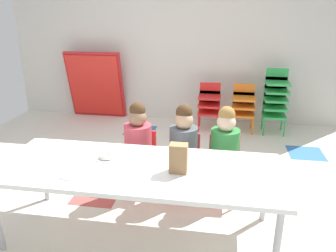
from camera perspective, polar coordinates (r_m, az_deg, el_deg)
ground_plane at (r=3.32m, az=-4.51°, el=-12.38°), size 5.27×4.99×0.02m
back_wall at (r=5.28m, az=1.62°, el=14.71°), size 5.27×0.10×2.55m
craft_table at (r=2.58m, az=-5.03°, el=-7.77°), size 2.16×0.82×0.61m
seated_child_near_camera at (r=3.18m, az=-5.09°, el=-2.38°), size 0.32×0.31×0.92m
seated_child_middle_seat at (r=3.11m, az=2.67°, el=-2.88°), size 0.32×0.32×0.92m
seated_child_far_right at (r=3.10m, az=9.66°, el=-3.28°), size 0.34×0.34×0.92m
kid_chair_red_stack at (r=4.97m, az=7.06°, el=3.91°), size 0.32×0.30×0.68m
kid_chair_orange_stack at (r=4.98m, az=12.75°, el=3.59°), size 0.32×0.30×0.68m
kid_chair_green_stack at (r=5.00m, az=17.86°, el=4.61°), size 0.32×0.30×0.92m
folded_activity_table at (r=5.53m, az=-12.24°, el=6.79°), size 0.90×0.29×1.09m
paper_bag_brown at (r=2.43m, az=1.81°, el=-5.52°), size 0.13×0.09×0.22m
paper_plate_near_edge at (r=2.72m, az=-10.37°, el=-5.44°), size 0.18×0.18×0.01m
paper_plate_center_table at (r=2.54m, az=-16.05°, el=-7.89°), size 0.18×0.18×0.01m
donut_powdered_on_plate at (r=2.71m, az=-10.40°, el=-5.00°), size 0.13×0.13×0.04m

